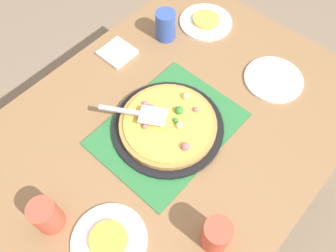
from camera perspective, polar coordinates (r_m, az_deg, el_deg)
name	(u,v)px	position (r m, az deg, el deg)	size (l,w,h in m)	color
ground_plane	(168,202)	(1.88, 0.00, -12.26)	(8.00, 8.00, 0.00)	#84705B
dining_table	(168,144)	(1.29, 0.00, -2.98)	(1.40, 1.00, 0.75)	olive
placemat	(168,129)	(1.19, 0.00, -0.42)	(0.48, 0.36, 0.01)	#2D753D
pizza_pan	(168,127)	(1.19, 0.00, -0.18)	(0.38, 0.38, 0.01)	black
pizza	(168,124)	(1.17, 0.05, 0.39)	(0.33, 0.33, 0.05)	#B78442
plate_near_left	(109,241)	(1.06, -9.59, -18.04)	(0.22, 0.22, 0.01)	white
plate_far_right	(206,22)	(1.53, 6.20, 16.58)	(0.22, 0.22, 0.01)	white
plate_side	(274,79)	(1.37, 16.91, 7.33)	(0.22, 0.22, 0.01)	white
served_slice_left	(109,240)	(1.05, -9.70, -17.88)	(0.11, 0.11, 0.02)	gold
served_slice_right	(206,20)	(1.53, 6.25, 16.94)	(0.11, 0.11, 0.02)	#EAB747
cup_near	(166,25)	(1.43, -0.39, 16.15)	(0.08, 0.08, 0.12)	#3351AD
cup_far	(47,216)	(1.07, -19.27, -13.71)	(0.08, 0.08, 0.12)	#E04C38
cup_corner	(216,235)	(1.01, 7.91, -17.26)	(0.08, 0.08, 0.12)	#E04C38
pizza_server	(139,113)	(1.15, -4.79, 2.08)	(0.16, 0.22, 0.01)	silver
napkin_stack	(117,53)	(1.41, -8.31, 11.80)	(0.12, 0.12, 0.02)	white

